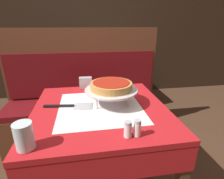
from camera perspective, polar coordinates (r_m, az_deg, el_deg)
dining_table_front at (r=1.16m, az=-3.74°, el=-10.43°), size 0.83×0.83×0.76m
dining_table_rear at (r=2.77m, az=-0.24°, el=7.82°), size 0.70×0.70×0.76m
booth_bench at (r=1.98m, az=-8.74°, el=-6.59°), size 1.65×0.47×1.22m
back_wall_panel at (r=3.19m, az=-8.25°, el=19.44°), size 6.00×0.04×2.40m
pizza_pan_stand at (r=1.11m, az=-0.25°, el=-0.31°), size 0.34×0.34×0.10m
deep_dish_pizza at (r=1.10m, az=-0.25°, el=1.32°), size 0.26×0.26×0.05m
pizza_server at (r=1.14m, az=-13.29°, el=-5.29°), size 0.31×0.11×0.01m
water_glass_near at (r=0.83m, az=-26.77°, el=-13.39°), size 0.08×0.08×0.12m
salt_shaker at (r=0.82m, az=5.21°, el=-12.81°), size 0.04×0.04×0.08m
pepper_shaker at (r=0.83m, az=8.27°, el=-12.34°), size 0.04×0.04×0.08m
napkin_holder at (r=1.43m, az=-8.61°, el=2.22°), size 0.10×0.05×0.09m
condiment_caddy at (r=2.78m, az=0.61°, el=11.35°), size 0.11×0.11×0.18m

